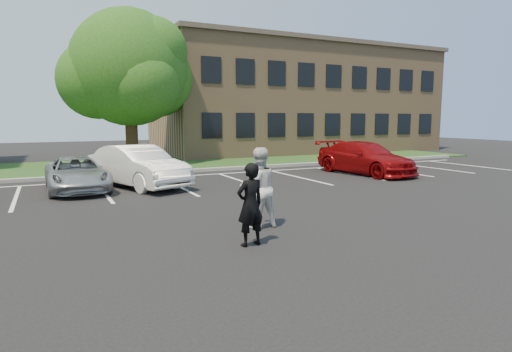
{
  "coord_description": "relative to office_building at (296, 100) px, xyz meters",
  "views": [
    {
      "loc": [
        -4.59,
        -8.32,
        2.66
      ],
      "look_at": [
        0.0,
        1.0,
        1.25
      ],
      "focal_mm": 30.0,
      "sensor_mm": 36.0,
      "label": 1
    }
  ],
  "objects": [
    {
      "name": "ground_plane",
      "position": [
        -14.0,
        -21.99,
        -4.16
      ],
      "size": [
        90.0,
        90.0,
        0.0
      ],
      "primitive_type": "plane",
      "color": "black",
      "rests_on": "ground"
    },
    {
      "name": "grass_strip",
      "position": [
        -14.0,
        -5.99,
        -4.12
      ],
      "size": [
        44.0,
        8.0,
        0.08
      ],
      "primitive_type": "cube",
      "color": "#213F15",
      "rests_on": "ground"
    },
    {
      "name": "car_white_sedan",
      "position": [
        -15.43,
        -13.55,
        -3.35
      ],
      "size": [
        3.33,
        5.19,
        1.62
      ],
      "primitive_type": "imported",
      "rotation": [
        0.0,
        0.0,
        0.36
      ],
      "color": "white",
      "rests_on": "ground"
    },
    {
      "name": "curb",
      "position": [
        -14.0,
        -9.99,
        -4.08
      ],
      "size": [
        40.0,
        0.3,
        0.15
      ],
      "primitive_type": "cube",
      "color": "gray",
      "rests_on": "ground"
    },
    {
      "name": "office_building",
      "position": [
        0.0,
        0.0,
        0.0
      ],
      "size": [
        22.4,
        10.4,
        8.3
      ],
      "color": "#9F7C56",
      "rests_on": "ground"
    },
    {
      "name": "stall_lines",
      "position": [
        -12.6,
        -13.04,
        -4.15
      ],
      "size": [
        34.0,
        5.36,
        0.01
      ],
      "color": "silver",
      "rests_on": "ground"
    },
    {
      "name": "man_white_shirt",
      "position": [
        -14.02,
        -21.18,
        -3.18
      ],
      "size": [
        0.96,
        0.75,
        1.96
      ],
      "primitive_type": "imported",
      "rotation": [
        0.0,
        0.0,
        3.15
      ],
      "color": "silver",
      "rests_on": "ground"
    },
    {
      "name": "car_silver_minivan",
      "position": [
        -17.63,
        -13.43,
        -3.54
      ],
      "size": [
        2.15,
        4.49,
        1.24
      ],
      "primitive_type": "imported",
      "rotation": [
        0.0,
        0.0,
        0.02
      ],
      "color": "#ABADB3",
      "rests_on": "ground"
    },
    {
      "name": "car_red_compact",
      "position": [
        -4.91,
        -14.35,
        -3.39
      ],
      "size": [
        2.69,
        5.48,
        1.53
      ],
      "primitive_type": "imported",
      "rotation": [
        0.0,
        0.0,
        0.1
      ],
      "color": "maroon",
      "rests_on": "ground"
    },
    {
      "name": "tree",
      "position": [
        -13.97,
        -4.6,
        1.19
      ],
      "size": [
        7.8,
        7.2,
        8.8
      ],
      "color": "black",
      "rests_on": "ground"
    },
    {
      "name": "man_black_suit",
      "position": [
        -14.84,
        -22.44,
        -3.28
      ],
      "size": [
        0.7,
        0.52,
        1.75
      ],
      "primitive_type": "imported",
      "rotation": [
        0.0,
        0.0,
        3.31
      ],
      "color": "black",
      "rests_on": "ground"
    }
  ]
}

